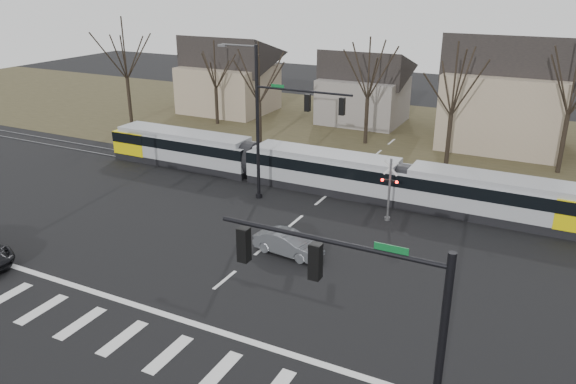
% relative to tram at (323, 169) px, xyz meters
% --- Properties ---
extents(ground, '(140.00, 140.00, 0.00)m').
position_rel_tram_xyz_m(ground, '(0.80, -16.00, -1.49)').
color(ground, black).
extents(grass_verge, '(140.00, 28.00, 0.01)m').
position_rel_tram_xyz_m(grass_verge, '(0.80, 16.00, -1.49)').
color(grass_verge, '#38331E').
rests_on(grass_verge, ground).
extents(crosswalk, '(27.00, 2.60, 0.01)m').
position_rel_tram_xyz_m(crosswalk, '(0.80, -20.00, -1.49)').
color(crosswalk, silver).
rests_on(crosswalk, ground).
extents(stop_line, '(28.00, 0.35, 0.01)m').
position_rel_tram_xyz_m(stop_line, '(0.80, -17.80, -1.49)').
color(stop_line, silver).
rests_on(stop_line, ground).
extents(lane_dashes, '(0.18, 30.00, 0.01)m').
position_rel_tram_xyz_m(lane_dashes, '(0.80, -0.00, -1.49)').
color(lane_dashes, silver).
rests_on(lane_dashes, ground).
extents(rail_pair, '(90.00, 1.52, 0.06)m').
position_rel_tram_xyz_m(rail_pair, '(0.80, -0.20, -1.46)').
color(rail_pair, '#59595E').
rests_on(rail_pair, ground).
extents(tram, '(36.18, 2.69, 2.74)m').
position_rel_tram_xyz_m(tram, '(0.00, 0.00, 0.00)').
color(tram, gray).
rests_on(tram, ground).
extents(sedan, '(2.16, 4.16, 1.28)m').
position_rel_tram_xyz_m(sedan, '(2.36, -10.05, -0.86)').
color(sedan, '#4E5156').
rests_on(sedan, ground).
extents(signal_pole_near_right, '(6.72, 0.44, 8.00)m').
position_rel_tram_xyz_m(signal_pole_near_right, '(10.91, -22.00, 3.67)').
color(signal_pole_near_right, black).
rests_on(signal_pole_near_right, ground).
extents(signal_pole_far, '(9.28, 0.44, 10.20)m').
position_rel_tram_xyz_m(signal_pole_far, '(-1.61, -3.50, 4.21)').
color(signal_pole_far, black).
rests_on(signal_pole_far, ground).
extents(rail_crossing_signal, '(1.08, 0.36, 4.00)m').
position_rel_tram_xyz_m(rail_crossing_signal, '(5.80, -3.21, 0.39)').
color(rail_crossing_signal, '#59595B').
rests_on(rail_crossing_signal, ground).
extents(tree_row, '(59.20, 7.20, 10.00)m').
position_rel_tram_xyz_m(tree_row, '(2.80, 10.00, 3.51)').
color(tree_row, black).
rests_on(tree_row, ground).
extents(house_a, '(9.72, 8.64, 8.60)m').
position_rel_tram_xyz_m(house_a, '(-19.20, 18.00, 2.97)').
color(house_a, gray).
rests_on(house_a, ground).
extents(house_b, '(8.64, 7.56, 7.65)m').
position_rel_tram_xyz_m(house_b, '(-4.20, 20.00, 2.47)').
color(house_b, slate).
rests_on(house_b, ground).
extents(house_c, '(10.80, 8.64, 10.10)m').
position_rel_tram_xyz_m(house_c, '(9.80, 17.00, 3.74)').
color(house_c, gray).
rests_on(house_c, ground).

